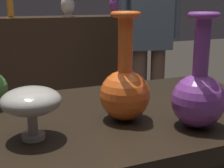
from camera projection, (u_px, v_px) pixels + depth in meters
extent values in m
cube|color=black|center=(100.00, 122.00, 0.98)|extent=(1.20, 0.64, 0.05)
cube|color=#382619|center=(14.00, 74.00, 3.02)|extent=(2.60, 0.40, 0.95)
cube|color=#382619|center=(10.00, 20.00, 2.89)|extent=(2.60, 0.40, 0.04)
sphere|color=#E55B1E|center=(125.00, 95.00, 0.92)|extent=(0.14, 0.14, 0.14)
cylinder|color=#E55B1E|center=(125.00, 45.00, 0.89)|extent=(0.04, 0.04, 0.16)
torus|color=#E55B1E|center=(126.00, 14.00, 0.87)|extent=(0.08, 0.08, 0.02)
cylinder|color=gray|center=(33.00, 136.00, 0.81)|extent=(0.06, 0.06, 0.01)
cylinder|color=gray|center=(33.00, 124.00, 0.80)|extent=(0.03, 0.03, 0.05)
ellipsoid|color=gray|center=(31.00, 101.00, 0.78)|extent=(0.15, 0.15, 0.07)
sphere|color=#7A388E|center=(198.00, 101.00, 0.87)|extent=(0.14, 0.14, 0.14)
cylinder|color=#7A388E|center=(202.00, 48.00, 0.83)|extent=(0.04, 0.04, 0.16)
torus|color=#7A388E|center=(204.00, 15.00, 0.81)|extent=(0.08, 0.08, 0.02)
cylinder|color=#7A388E|center=(115.00, 14.00, 3.33)|extent=(0.06, 0.06, 0.02)
ellipsoid|color=#7A388E|center=(115.00, 5.00, 3.30)|extent=(0.11, 0.11, 0.17)
cone|color=orange|center=(11.00, 17.00, 2.81)|extent=(0.07, 0.07, 0.02)
cylinder|color=orange|center=(10.00, 2.00, 2.78)|extent=(0.06, 0.06, 0.23)
cylinder|color=silver|center=(68.00, 15.00, 3.04)|extent=(0.07, 0.07, 0.02)
ellipsoid|color=silver|center=(68.00, 5.00, 3.02)|extent=(0.13, 0.13, 0.17)
cylinder|color=brown|center=(157.00, 97.00, 2.58)|extent=(0.11, 0.11, 0.78)
cylinder|color=brown|center=(138.00, 98.00, 2.56)|extent=(0.11, 0.11, 0.78)
cube|color=slate|center=(150.00, 7.00, 2.40)|extent=(0.35, 0.25, 0.62)
cylinder|color=slate|center=(176.00, 3.00, 2.42)|extent=(0.07, 0.07, 0.52)
cylinder|color=slate|center=(124.00, 3.00, 2.36)|extent=(0.07, 0.07, 0.52)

